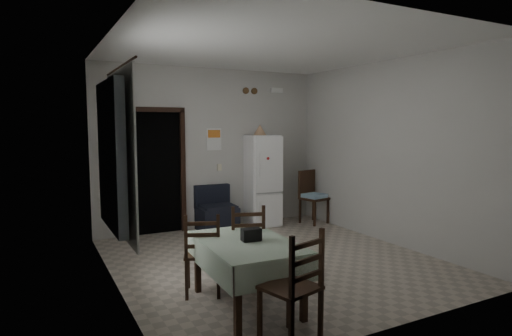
{
  "coord_description": "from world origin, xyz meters",
  "views": [
    {
      "loc": [
        -2.92,
        -5.03,
        1.88
      ],
      "look_at": [
        0.0,
        0.5,
        1.25
      ],
      "focal_mm": 30.0,
      "sensor_mm": 36.0,
      "label": 1
    }
  ],
  "objects_px": {
    "navy_seat": "(217,208)",
    "dining_table": "(246,273)",
    "corner_chair": "(314,197)",
    "dining_chair_far_left": "(203,253)",
    "dining_chair_far_right": "(246,243)",
    "fridge": "(262,180)",
    "dining_chair_near_head": "(290,286)"
  },
  "relations": [
    {
      "from": "navy_seat",
      "to": "dining_table",
      "type": "relative_size",
      "value": 0.6
    },
    {
      "from": "navy_seat",
      "to": "corner_chair",
      "type": "relative_size",
      "value": 0.79
    },
    {
      "from": "dining_chair_far_left",
      "to": "dining_chair_far_right",
      "type": "xyz_separation_m",
      "value": [
        0.58,
        0.08,
        0.01
      ]
    },
    {
      "from": "dining_table",
      "to": "dining_chair_far_left",
      "type": "distance_m",
      "value": 0.6
    },
    {
      "from": "dining_table",
      "to": "dining_chair_far_right",
      "type": "distance_m",
      "value": 0.69
    },
    {
      "from": "fridge",
      "to": "dining_chair_far_right",
      "type": "xyz_separation_m",
      "value": [
        -1.58,
        -2.5,
        -0.37
      ]
    },
    {
      "from": "dining_table",
      "to": "dining_chair_near_head",
      "type": "distance_m",
      "value": 0.87
    },
    {
      "from": "navy_seat",
      "to": "dining_chair_near_head",
      "type": "bearing_deg",
      "value": -101.66
    },
    {
      "from": "fridge",
      "to": "navy_seat",
      "type": "bearing_deg",
      "value": -172.91
    },
    {
      "from": "dining_table",
      "to": "dining_chair_near_head",
      "type": "bearing_deg",
      "value": -88.23
    },
    {
      "from": "fridge",
      "to": "corner_chair",
      "type": "relative_size",
      "value": 1.68
    },
    {
      "from": "fridge",
      "to": "dining_chair_far_right",
      "type": "relative_size",
      "value": 1.76
    },
    {
      "from": "fridge",
      "to": "corner_chair",
      "type": "bearing_deg",
      "value": -12.5
    },
    {
      "from": "fridge",
      "to": "dining_chair_near_head",
      "type": "distance_m",
      "value": 4.4
    },
    {
      "from": "corner_chair",
      "to": "fridge",
      "type": "bearing_deg",
      "value": 148.15
    },
    {
      "from": "fridge",
      "to": "dining_chair_far_right",
      "type": "bearing_deg",
      "value": -115.21
    },
    {
      "from": "dining_chair_near_head",
      "to": "dining_chair_far_right",
      "type": "bearing_deg",
      "value": -116.66
    },
    {
      "from": "navy_seat",
      "to": "corner_chair",
      "type": "bearing_deg",
      "value": -8.15
    },
    {
      "from": "dining_chair_far_left",
      "to": "dining_chair_near_head",
      "type": "xyz_separation_m",
      "value": [
        0.28,
        -1.37,
        0.04
      ]
    },
    {
      "from": "dining_table",
      "to": "dining_chair_near_head",
      "type": "height_order",
      "value": "dining_chair_near_head"
    },
    {
      "from": "dining_chair_far_right",
      "to": "dining_chair_far_left",
      "type": "bearing_deg",
      "value": 26.78
    },
    {
      "from": "dining_chair_far_left",
      "to": "dining_chair_near_head",
      "type": "distance_m",
      "value": 1.4
    },
    {
      "from": "dining_chair_far_left",
      "to": "dining_chair_near_head",
      "type": "bearing_deg",
      "value": 123.3
    },
    {
      "from": "fridge",
      "to": "navy_seat",
      "type": "height_order",
      "value": "fridge"
    },
    {
      "from": "fridge",
      "to": "corner_chair",
      "type": "height_order",
      "value": "fridge"
    },
    {
      "from": "dining_chair_far_left",
      "to": "dining_chair_far_right",
      "type": "relative_size",
      "value": 0.97
    },
    {
      "from": "dining_table",
      "to": "dining_chair_near_head",
      "type": "xyz_separation_m",
      "value": [
        -0.01,
        -0.85,
        0.16
      ]
    },
    {
      "from": "dining_chair_far_left",
      "to": "dining_chair_near_head",
      "type": "relative_size",
      "value": 0.92
    },
    {
      "from": "dining_chair_far_right",
      "to": "dining_chair_near_head",
      "type": "relative_size",
      "value": 0.95
    },
    {
      "from": "fridge",
      "to": "dining_chair_far_right",
      "type": "distance_m",
      "value": 2.98
    },
    {
      "from": "navy_seat",
      "to": "corner_chair",
      "type": "height_order",
      "value": "corner_chair"
    },
    {
      "from": "navy_seat",
      "to": "dining_chair_far_left",
      "type": "relative_size",
      "value": 0.85
    }
  ]
}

